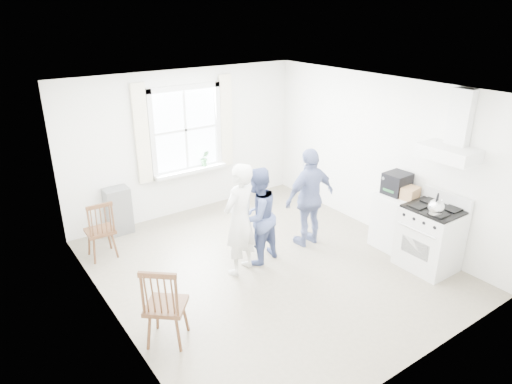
{
  "coord_description": "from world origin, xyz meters",
  "views": [
    {
      "loc": [
        -3.51,
        -4.68,
        3.59
      ],
      "look_at": [
        -0.07,
        0.2,
        1.14
      ],
      "focal_mm": 32.0,
      "sensor_mm": 36.0,
      "label": 1
    }
  ],
  "objects_px": {
    "stereo_stack": "(397,183)",
    "windsor_chair_a": "(101,225)",
    "person_mid": "(257,216)",
    "gas_stove": "(430,237)",
    "windsor_chair_b": "(162,300)",
    "person_left": "(240,220)",
    "low_cabinet": "(394,221)",
    "person_right": "(310,198)"
  },
  "relations": [
    {
      "from": "windsor_chair_b",
      "to": "person_left",
      "type": "relative_size",
      "value": 0.62
    },
    {
      "from": "windsor_chair_a",
      "to": "person_mid",
      "type": "xyz_separation_m",
      "value": [
        1.87,
        -1.37,
        0.16
      ]
    },
    {
      "from": "gas_stove",
      "to": "low_cabinet",
      "type": "distance_m",
      "value": 0.7
    },
    {
      "from": "gas_stove",
      "to": "windsor_chair_b",
      "type": "xyz_separation_m",
      "value": [
        -3.88,
        0.64,
        0.14
      ]
    },
    {
      "from": "low_cabinet",
      "to": "windsor_chair_b",
      "type": "xyz_separation_m",
      "value": [
        -3.95,
        -0.06,
        0.18
      ]
    },
    {
      "from": "windsor_chair_b",
      "to": "windsor_chair_a",
      "type": "bearing_deg",
      "value": 88.44
    },
    {
      "from": "stereo_stack",
      "to": "windsor_chair_b",
      "type": "bearing_deg",
      "value": -178.51
    },
    {
      "from": "person_right",
      "to": "person_mid",
      "type": "bearing_deg",
      "value": -2.01
    },
    {
      "from": "stereo_stack",
      "to": "low_cabinet",
      "type": "bearing_deg",
      "value": -112.82
    },
    {
      "from": "gas_stove",
      "to": "person_right",
      "type": "distance_m",
      "value": 1.85
    },
    {
      "from": "stereo_stack",
      "to": "person_mid",
      "type": "xyz_separation_m",
      "value": [
        -2.03,
        0.84,
        -0.32
      ]
    },
    {
      "from": "person_left",
      "to": "windsor_chair_a",
      "type": "bearing_deg",
      "value": -63.89
    },
    {
      "from": "stereo_stack",
      "to": "windsor_chair_a",
      "type": "height_order",
      "value": "stereo_stack"
    },
    {
      "from": "windsor_chair_b",
      "to": "person_right",
      "type": "distance_m",
      "value": 3.07
    },
    {
      "from": "windsor_chair_b",
      "to": "person_right",
      "type": "relative_size",
      "value": 0.64
    },
    {
      "from": "person_left",
      "to": "stereo_stack",
      "type": "bearing_deg",
      "value": 143.31
    },
    {
      "from": "windsor_chair_a",
      "to": "person_right",
      "type": "relative_size",
      "value": 0.59
    },
    {
      "from": "person_left",
      "to": "person_right",
      "type": "bearing_deg",
      "value": 163.45
    },
    {
      "from": "low_cabinet",
      "to": "stereo_stack",
      "type": "xyz_separation_m",
      "value": [
        0.02,
        0.05,
        0.62
      ]
    },
    {
      "from": "gas_stove",
      "to": "windsor_chair_b",
      "type": "distance_m",
      "value": 3.93
    },
    {
      "from": "gas_stove",
      "to": "person_left",
      "type": "relative_size",
      "value": 0.68
    },
    {
      "from": "person_left",
      "to": "person_mid",
      "type": "distance_m",
      "value": 0.39
    },
    {
      "from": "stereo_stack",
      "to": "person_left",
      "type": "relative_size",
      "value": 0.23
    },
    {
      "from": "stereo_stack",
      "to": "person_right",
      "type": "height_order",
      "value": "person_right"
    },
    {
      "from": "windsor_chair_a",
      "to": "gas_stove",
      "type": "bearing_deg",
      "value": -37.78
    },
    {
      "from": "low_cabinet",
      "to": "person_right",
      "type": "xyz_separation_m",
      "value": [
        -1.02,
        0.86,
        0.35
      ]
    },
    {
      "from": "windsor_chair_b",
      "to": "person_right",
      "type": "bearing_deg",
      "value": 17.34
    },
    {
      "from": "person_right",
      "to": "person_left",
      "type": "bearing_deg",
      "value": 2.55
    },
    {
      "from": "windsor_chair_b",
      "to": "person_left",
      "type": "distance_m",
      "value": 1.79
    },
    {
      "from": "gas_stove",
      "to": "windsor_chair_b",
      "type": "height_order",
      "value": "gas_stove"
    },
    {
      "from": "person_left",
      "to": "windsor_chair_b",
      "type": "bearing_deg",
      "value": 8.76
    },
    {
      "from": "gas_stove",
      "to": "low_cabinet",
      "type": "bearing_deg",
      "value": 84.32
    },
    {
      "from": "windsor_chair_b",
      "to": "person_mid",
      "type": "distance_m",
      "value": 2.15
    },
    {
      "from": "gas_stove",
      "to": "stereo_stack",
      "type": "relative_size",
      "value": 2.91
    },
    {
      "from": "gas_stove",
      "to": "windsor_chair_a",
      "type": "distance_m",
      "value": 4.83
    },
    {
      "from": "low_cabinet",
      "to": "stereo_stack",
      "type": "distance_m",
      "value": 0.62
    },
    {
      "from": "person_left",
      "to": "person_mid",
      "type": "bearing_deg",
      "value": 175.64
    },
    {
      "from": "stereo_stack",
      "to": "person_right",
      "type": "xyz_separation_m",
      "value": [
        -1.04,
        0.81,
        -0.27
      ]
    },
    {
      "from": "windsor_chair_a",
      "to": "person_left",
      "type": "xyz_separation_m",
      "value": [
        1.5,
        -1.47,
        0.25
      ]
    },
    {
      "from": "gas_stove",
      "to": "windsor_chair_a",
      "type": "xyz_separation_m",
      "value": [
        -3.81,
        2.96,
        0.09
      ]
    },
    {
      "from": "stereo_stack",
      "to": "person_left",
      "type": "bearing_deg",
      "value": 162.85
    },
    {
      "from": "person_left",
      "to": "person_mid",
      "type": "xyz_separation_m",
      "value": [
        0.36,
        0.1,
        -0.08
      ]
    }
  ]
}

